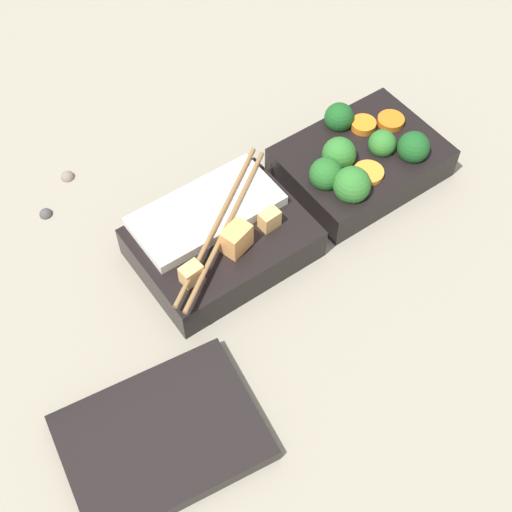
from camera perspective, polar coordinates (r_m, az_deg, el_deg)
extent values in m
plane|color=gray|center=(0.79, 2.74, 2.72)|extent=(3.00, 3.00, 0.00)
cube|color=black|center=(0.83, 8.37, 7.43)|extent=(0.18, 0.13, 0.04)
sphere|color=#2D7028|center=(0.76, 7.68, 5.66)|extent=(0.04, 0.04, 0.04)
sphere|color=#2D7028|center=(0.82, 9.84, 9.05)|extent=(0.03, 0.03, 0.03)
sphere|color=#19511E|center=(0.81, 12.48, 8.48)|extent=(0.04, 0.04, 0.04)
sphere|color=#236023|center=(0.77, 5.47, 6.68)|extent=(0.04, 0.04, 0.04)
sphere|color=#19511E|center=(0.84, 6.67, 10.95)|extent=(0.03, 0.03, 0.03)
sphere|color=#2D7028|center=(0.79, 6.66, 8.11)|extent=(0.04, 0.04, 0.04)
cylinder|color=orange|center=(0.85, 10.73, 10.59)|extent=(0.04, 0.04, 0.01)
cylinder|color=orange|center=(0.84, 8.59, 10.34)|extent=(0.03, 0.03, 0.01)
cylinder|color=orange|center=(0.79, 8.98, 6.60)|extent=(0.04, 0.04, 0.01)
cube|color=black|center=(0.75, -2.73, 1.05)|extent=(0.18, 0.13, 0.04)
cube|color=silver|center=(0.74, -3.99, 3.62)|extent=(0.16, 0.08, 0.01)
cube|color=#EAB266|center=(0.73, 1.09, 2.95)|extent=(0.02, 0.02, 0.02)
cube|color=#F4A356|center=(0.71, -1.59, 1.39)|extent=(0.03, 0.03, 0.03)
cube|color=#EAB266|center=(0.69, -5.19, -1.42)|extent=(0.02, 0.02, 0.02)
sphere|color=#381942|center=(0.70, -4.77, -1.06)|extent=(0.01, 0.01, 0.01)
cylinder|color=olive|center=(0.72, -3.10, 2.75)|extent=(0.18, 0.13, 0.01)
cylinder|color=olive|center=(0.72, -2.58, 2.60)|extent=(0.18, 0.13, 0.01)
cube|color=black|center=(0.66, -7.54, -14.19)|extent=(0.19, 0.15, 0.02)
sphere|color=#474442|center=(0.83, -16.49, 3.36)|extent=(0.01, 0.01, 0.01)
sphere|color=#7A6B5B|center=(0.86, -14.87, 6.27)|extent=(0.02, 0.02, 0.02)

